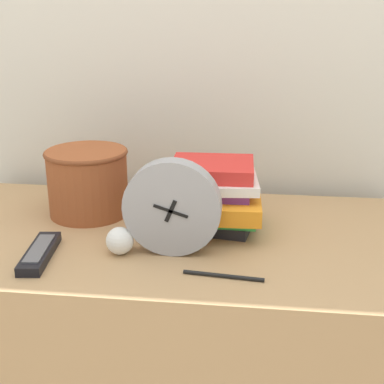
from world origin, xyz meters
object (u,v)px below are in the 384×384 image
Objects in this scene: desk_clock at (172,208)px; pen at (223,276)px; basket at (88,180)px; tv_remote at (40,253)px; crumpled_paper_ball at (120,241)px; book_stack at (212,196)px.

desk_clock reaches higher than pen.
basket is at bearing 140.68° from desk_clock.
tv_remote is 3.09× the size of crumpled_paper_ball.
desk_clock is 0.18m from pen.
basket is at bearing 83.61° from tv_remote.
desk_clock reaches higher than book_stack.
pen is at bearing -6.01° from tv_remote.
basket is 1.29× the size of pen.
basket is (-0.31, 0.06, 0.01)m from book_stack.
tv_remote is 0.39m from pen.
desk_clock is at bearing 11.75° from tv_remote.
crumpled_paper_ball reaches higher than pen.
pen is (0.22, -0.08, -0.03)m from crumpled_paper_ball.
basket reaches higher than crumpled_paper_ball.
basket reaches higher than tv_remote.
desk_clock is 0.16m from book_stack.
pen is (0.38, -0.04, -0.01)m from tv_remote.
pen is at bearing -40.36° from desk_clock.
book_stack is 0.32m from basket.
desk_clock is 3.49× the size of crumpled_paper_ball.
tv_remote is (-0.34, -0.20, -0.07)m from book_stack.
tv_remote is (-0.27, -0.06, -0.09)m from desk_clock.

